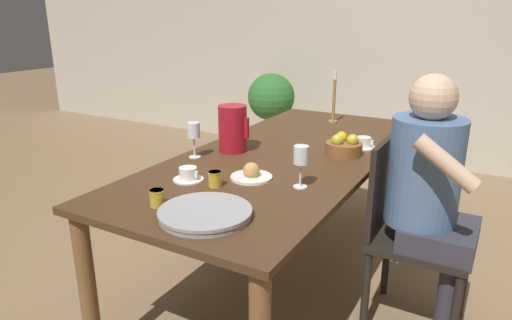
# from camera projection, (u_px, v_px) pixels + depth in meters

# --- Properties ---
(ground_plane) EXTENTS (20.00, 20.00, 0.00)m
(ground_plane) POSITION_uv_depth(u_px,v_px,m) (283.00, 276.00, 2.57)
(ground_plane) COLOR #7F6647
(wall_back) EXTENTS (10.00, 0.06, 2.60)m
(wall_back) POSITION_uv_depth(u_px,v_px,m) (404.00, 25.00, 4.22)
(wall_back) COLOR beige
(wall_back) RESTS_ON ground_plane
(dining_table) EXTENTS (0.91, 2.09, 0.73)m
(dining_table) POSITION_uv_depth(u_px,v_px,m) (286.00, 168.00, 2.37)
(dining_table) COLOR #472D19
(dining_table) RESTS_ON ground_plane
(chair_person_side) EXTENTS (0.42, 0.42, 0.88)m
(chair_person_side) POSITION_uv_depth(u_px,v_px,m) (407.00, 230.00, 2.06)
(chair_person_side) COLOR black
(chair_person_side) RESTS_ON ground_plane
(person_seated) EXTENTS (0.39, 0.41, 1.18)m
(person_seated) POSITION_uv_depth(u_px,v_px,m) (431.00, 189.00, 1.92)
(person_seated) COLOR #33333D
(person_seated) RESTS_ON ground_plane
(red_pitcher) EXTENTS (0.17, 0.15, 0.24)m
(red_pitcher) POSITION_uv_depth(u_px,v_px,m) (233.00, 128.00, 2.34)
(red_pitcher) COLOR #A31423
(red_pitcher) RESTS_ON dining_table
(wine_glass_water) EXTENTS (0.06, 0.06, 0.18)m
(wine_glass_water) POSITION_uv_depth(u_px,v_px,m) (194.00, 132.00, 2.23)
(wine_glass_water) COLOR white
(wine_glass_water) RESTS_ON dining_table
(wine_glass_juice) EXTENTS (0.06, 0.06, 0.18)m
(wine_glass_juice) POSITION_uv_depth(u_px,v_px,m) (301.00, 158.00, 1.84)
(wine_glass_juice) COLOR white
(wine_glass_juice) RESTS_ON dining_table
(teacup_near_person) EXTENTS (0.13, 0.13, 0.06)m
(teacup_near_person) POSITION_uv_depth(u_px,v_px,m) (188.00, 175.00, 1.95)
(teacup_near_person) COLOR white
(teacup_near_person) RESTS_ON dining_table
(teacup_across) EXTENTS (0.13, 0.13, 0.06)m
(teacup_across) POSITION_uv_depth(u_px,v_px,m) (364.00, 143.00, 2.43)
(teacup_across) COLOR white
(teacup_across) RESTS_ON dining_table
(serving_tray) EXTENTS (0.33, 0.33, 0.03)m
(serving_tray) POSITION_uv_depth(u_px,v_px,m) (205.00, 213.00, 1.60)
(serving_tray) COLOR #9E9EA3
(serving_tray) RESTS_ON dining_table
(bread_plate) EXTENTS (0.18, 0.18, 0.07)m
(bread_plate) POSITION_uv_depth(u_px,v_px,m) (251.00, 174.00, 1.97)
(bread_plate) COLOR white
(bread_plate) RESTS_ON dining_table
(jam_jar_amber) EXTENTS (0.06, 0.06, 0.07)m
(jam_jar_amber) POSITION_uv_depth(u_px,v_px,m) (157.00, 197.00, 1.69)
(jam_jar_amber) COLOR gold
(jam_jar_amber) RESTS_ON dining_table
(jam_jar_red) EXTENTS (0.06, 0.06, 0.07)m
(jam_jar_red) POSITION_uv_depth(u_px,v_px,m) (215.00, 178.00, 1.88)
(jam_jar_red) COLOR gold
(jam_jar_red) RESTS_ON dining_table
(fruit_bowl) EXTENTS (0.19, 0.19, 0.11)m
(fruit_bowl) POSITION_uv_depth(u_px,v_px,m) (344.00, 146.00, 2.31)
(fruit_bowl) COLOR brown
(fruit_bowl) RESTS_ON dining_table
(candlestick_tall) EXTENTS (0.06, 0.06, 0.33)m
(candlestick_tall) POSITION_uv_depth(u_px,v_px,m) (334.00, 103.00, 2.95)
(candlestick_tall) COLOR olive
(candlestick_tall) RESTS_ON dining_table
(potted_plant) EXTENTS (0.47, 0.47, 0.84)m
(potted_plant) POSITION_uv_depth(u_px,v_px,m) (271.00, 101.00, 4.60)
(potted_plant) COLOR #4C4742
(potted_plant) RESTS_ON ground_plane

